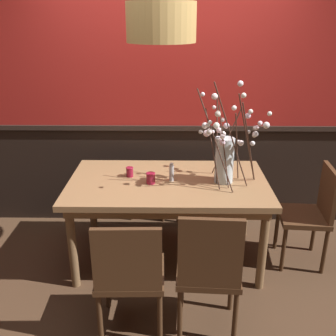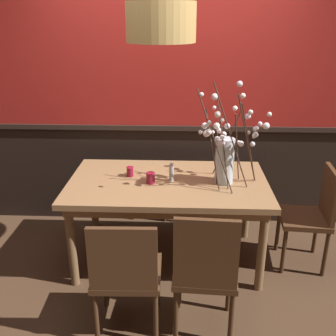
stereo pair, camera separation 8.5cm
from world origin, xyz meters
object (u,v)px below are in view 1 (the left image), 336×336
object	(u,v)px
candle_holder_nearer_edge	(130,172)
chair_near_side_right	(209,269)
pendant_lamp	(161,22)
chair_near_side_left	(130,272)
chair_far_side_right	(194,170)
dining_table	(168,190)
chair_far_side_left	(149,168)
vase_with_blossoms	(225,155)
candle_holder_nearer_center	(151,178)
condiment_bottle	(172,172)
chair_head_east_end	(312,210)

from	to	relation	value
candle_holder_nearer_edge	chair_near_side_right	bearing A→B (deg)	-57.82
pendant_lamp	chair_near_side_left	bearing A→B (deg)	-102.75
chair_far_side_right	candle_holder_nearer_edge	distance (m)	1.07
chair_far_side_right	dining_table	bearing A→B (deg)	-106.31
chair_far_side_left	vase_with_blossoms	world-z (taller)	vase_with_blossoms
chair_far_side_left	pendant_lamp	bearing A→B (deg)	-79.93
candle_holder_nearer_edge	chair_near_side_left	bearing A→B (deg)	-84.65
dining_table	candle_holder_nearer_center	bearing A→B (deg)	-157.98
condiment_bottle	pendant_lamp	xyz separation A→B (m)	(-0.08, -0.05, 1.20)
candle_holder_nearer_edge	chair_far_side_left	bearing A→B (deg)	82.44
vase_with_blossoms	pendant_lamp	world-z (taller)	pendant_lamp
vase_with_blossoms	chair_far_side_left	bearing A→B (deg)	126.19
chair_far_side_right	chair_far_side_left	distance (m)	0.49
chair_far_side_left	condiment_bottle	xyz separation A→B (m)	(0.25, -0.94, 0.33)
chair_far_side_left	vase_with_blossoms	distance (m)	1.29
chair_far_side_left	chair_near_side_left	world-z (taller)	chair_far_side_left
dining_table	candle_holder_nearer_edge	bearing A→B (deg)	165.08
chair_near_side_right	candle_holder_nearer_center	bearing A→B (deg)	117.10
condiment_bottle	chair_near_side_left	bearing A→B (deg)	-106.69
chair_far_side_left	vase_with_blossoms	xyz separation A→B (m)	(0.70, -0.96, 0.50)
chair_far_side_left	candle_holder_nearer_center	xyz separation A→B (m)	(0.08, -1.00, 0.30)
candle_holder_nearer_center	pendant_lamp	xyz separation A→B (m)	(0.10, 0.01, 1.23)
dining_table	chair_head_east_end	xyz separation A→B (m)	(1.26, -0.02, -0.18)
candle_holder_nearer_center	dining_table	bearing A→B (deg)	22.02
chair_head_east_end	dining_table	bearing A→B (deg)	178.91
chair_far_side_left	pendant_lamp	xyz separation A→B (m)	(0.18, -0.99, 1.53)
chair_head_east_end	candle_holder_nearer_center	size ratio (longest dim) A/B	9.61
chair_near_side_right	condiment_bottle	bearing A→B (deg)	105.79
chair_near_side_left	chair_far_side_left	bearing A→B (deg)	89.42
chair_near_side_left	vase_with_blossoms	bearing A→B (deg)	51.14
dining_table	candle_holder_nearer_edge	world-z (taller)	candle_holder_nearer_edge
pendant_lamp	dining_table	bearing A→B (deg)	47.46
chair_near_side_left	chair_far_side_right	bearing A→B (deg)	74.37
chair_near_side_left	chair_near_side_right	bearing A→B (deg)	1.53
candle_holder_nearer_center	candle_holder_nearer_edge	size ratio (longest dim) A/B	1.10
vase_with_blossoms	candle_holder_nearer_edge	xyz separation A→B (m)	(-0.81, 0.11, -0.20)
dining_table	vase_with_blossoms	world-z (taller)	vase_with_blossoms
dining_table	condiment_bottle	world-z (taller)	condiment_bottle
chair_near_side_left	pendant_lamp	size ratio (longest dim) A/B	0.86
condiment_bottle	pendant_lamp	size ratio (longest dim) A/B	0.15
chair_far_side_right	chair_far_side_left	bearing A→B (deg)	177.62
dining_table	condiment_bottle	xyz separation A→B (m)	(0.03, 0.00, 0.16)
chair_far_side_right	chair_near_side_right	bearing A→B (deg)	-89.49
chair_near_side_left	pendant_lamp	xyz separation A→B (m)	(0.19, 0.86, 1.54)
vase_with_blossoms	candle_holder_nearer_center	size ratio (longest dim) A/B	9.37
chair_far_side_left	pendant_lamp	world-z (taller)	pendant_lamp
chair_far_side_right	chair_near_side_right	xyz separation A→B (m)	(0.02, -1.81, 0.02)
chair_near_side_right	pendant_lamp	xyz separation A→B (m)	(-0.33, 0.84, 1.52)
chair_far_side_right	chair_head_east_end	world-z (taller)	chair_far_side_right
condiment_bottle	pendant_lamp	world-z (taller)	pendant_lamp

